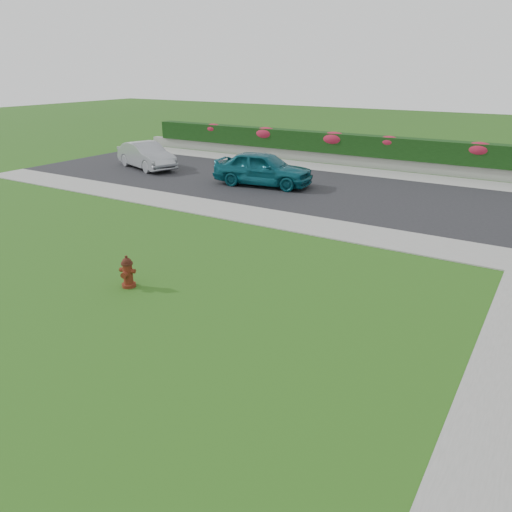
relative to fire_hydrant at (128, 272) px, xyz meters
The scene contains 14 objects.
ground 2.77m from the fire_hydrant, 44.23° to the right, with size 120.00×120.00×0.00m, color black.
street_far 12.47m from the fire_hydrant, 104.09° to the left, with size 26.00×8.00×0.04m, color black.
sidewalk_far 8.16m from the fire_hydrant, 119.65° to the left, with size 24.00×2.00×0.04m, color gray.
sidewalk_beyond 17.12m from the fire_hydrant, 86.76° to the left, with size 34.00×2.00×0.04m, color gray.
retaining_wall 18.61m from the fire_hydrant, 87.02° to the left, with size 34.00×0.40×0.60m, color gray.
hedge 18.73m from the fire_hydrant, 87.04° to the left, with size 32.00×0.90×1.10m, color black.
fire_hydrant is the anchor object (origin of this frame).
sedan_teal 11.90m from the fire_hydrant, 104.36° to the left, with size 1.84×4.57×1.56m, color #0C525E.
sedan_silver 15.69m from the fire_hydrant, 131.58° to the left, with size 1.47×4.20×1.38m, color #9C9FA3.
flower_clump_a 21.58m from the fire_hydrant, 120.44° to the left, with size 1.22×0.78×0.61m, color #B81F40.
flower_clump_b 19.88m from the fire_hydrant, 110.59° to the left, with size 1.48×0.95×0.74m, color #B81F40.
flower_clump_c 18.78m from the fire_hydrant, 97.70° to the left, with size 1.51×0.97×0.75m, color #B81F40.
flower_clump_d 18.63m from the fire_hydrant, 88.03° to the left, with size 1.21×0.78×0.61m, color #B81F40.
flower_clump_e 19.31m from the fire_hydrant, 74.54° to the left, with size 1.40×0.90×0.70m, color #B81F40.
Camera 1 is at (6.82, -6.19, 5.21)m, focal length 35.00 mm.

